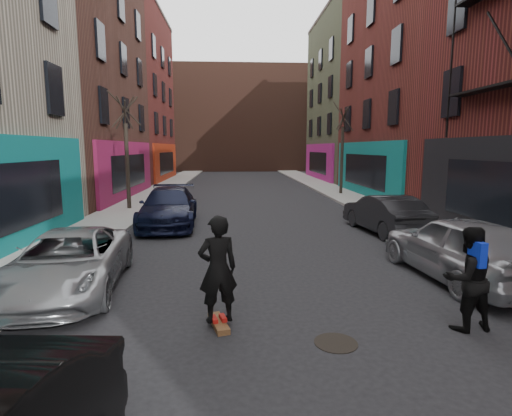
{
  "coord_description": "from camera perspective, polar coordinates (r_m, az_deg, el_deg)",
  "views": [
    {
      "loc": [
        -1.0,
        -2.13,
        3.12
      ],
      "look_at": [
        -0.41,
        7.92,
        1.6
      ],
      "focal_mm": 28.0,
      "sensor_mm": 36.0,
      "label": 1
    }
  ],
  "objects": [
    {
      "name": "building_far",
      "position": [
        58.26,
        -2.4,
        12.4
      ],
      "size": [
        40.0,
        10.0,
        14.0
      ],
      "primitive_type": "cube",
      "color": "#47281E",
      "rests_on": "ground"
    },
    {
      "name": "parked_left_end",
      "position": [
        16.44,
        -12.34,
        0.14
      ],
      "size": [
        2.43,
        5.36,
        1.52
      ],
      "primitive_type": "imported",
      "rotation": [
        0.0,
        0.0,
        0.06
      ],
      "color": "black",
      "rests_on": "ground"
    },
    {
      "name": "parked_left_far",
      "position": [
        9.7,
        -25.2,
        -6.98
      ],
      "size": [
        2.66,
        4.91,
        1.31
      ],
      "primitive_type": "imported",
      "rotation": [
        0.0,
        0.0,
        0.11
      ],
      "color": "gray",
      "rests_on": "ground"
    },
    {
      "name": "sidewalk_right",
      "position": [
        33.07,
        9.36,
        3.17
      ],
      "size": [
        2.5,
        84.0,
        0.13
      ],
      "primitive_type": "cube",
      "color": "gray",
      "rests_on": "ground"
    },
    {
      "name": "sidewalk_left",
      "position": [
        32.7,
        -12.58,
        3.02
      ],
      "size": [
        2.5,
        84.0,
        0.13
      ],
      "primitive_type": "cube",
      "color": "gray",
      "rests_on": "ground"
    },
    {
      "name": "manhole",
      "position": [
        6.91,
        11.33,
        -18.36
      ],
      "size": [
        0.91,
        0.91,
        0.01
      ],
      "primitive_type": "cylinder",
      "rotation": [
        0.0,
        0.0,
        0.37
      ],
      "color": "black",
      "rests_on": "ground"
    },
    {
      "name": "parked_right_end",
      "position": [
        15.5,
        17.89,
        -0.78
      ],
      "size": [
        2.01,
        4.46,
        1.42
      ],
      "primitive_type": "imported",
      "rotation": [
        0.0,
        0.0,
        3.26
      ],
      "color": "black",
      "rests_on": "ground"
    },
    {
      "name": "tree_left_far",
      "position": [
        20.79,
        -18.05,
        8.89
      ],
      "size": [
        2.0,
        2.0,
        6.5
      ],
      "primitive_type": null,
      "color": "black",
      "rests_on": "sidewalk_left"
    },
    {
      "name": "skateboarder",
      "position": [
        7.01,
        -5.48,
        -8.66
      ],
      "size": [
        0.79,
        0.62,
        1.89
      ],
      "primitive_type": "imported",
      "rotation": [
        0.0,
        0.0,
        3.41
      ],
      "color": "black",
      "rests_on": "skateboard"
    },
    {
      "name": "tree_right_far",
      "position": [
        27.1,
        12.23,
        9.26
      ],
      "size": [
        2.0,
        2.0,
        6.8
      ],
      "primitive_type": null,
      "color": "black",
      "rests_on": "sidewalk_right"
    },
    {
      "name": "skateboard",
      "position": [
        7.37,
        -5.36,
        -16.08
      ],
      "size": [
        0.43,
        0.83,
        0.1
      ],
      "primitive_type": "cube",
      "rotation": [
        0.0,
        0.0,
        0.27
      ],
      "color": "brown",
      "rests_on": "ground"
    },
    {
      "name": "parked_right_far",
      "position": [
        10.64,
        27.15,
        -5.02
      ],
      "size": [
        2.25,
        4.78,
        1.58
      ],
      "primitive_type": "imported",
      "rotation": [
        0.0,
        0.0,
        3.23
      ],
      "color": "#919399",
      "rests_on": "ground"
    },
    {
      "name": "pedestrian",
      "position": [
        7.82,
        27.98,
        -8.85
      ],
      "size": [
        0.95,
        0.78,
        1.81
      ],
      "rotation": [
        0.0,
        0.0,
        3.26
      ],
      "color": "black",
      "rests_on": "ground"
    }
  ]
}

